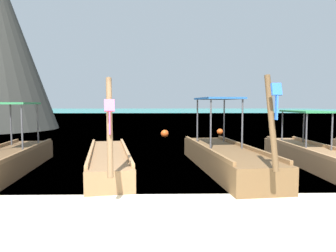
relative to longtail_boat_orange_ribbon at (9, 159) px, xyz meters
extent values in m
plane|color=beige|center=(4.62, -3.75, -0.36)|extent=(120.00, 120.00, 0.00)
plane|color=teal|center=(4.62, 57.59, -0.36)|extent=(120.00, 120.00, 0.00)
cube|color=brown|center=(0.00, 0.00, -0.07)|extent=(1.66, 5.11, 0.60)
cube|color=brown|center=(0.57, 0.05, 0.28)|extent=(0.49, 4.61, 0.10)
cylinder|color=#4C4C51|center=(0.44, -0.09, 0.91)|extent=(0.05, 0.05, 1.36)
cylinder|color=#4C4C51|center=(-0.55, 1.34, 0.91)|extent=(0.05, 0.05, 1.36)
cylinder|color=#4C4C51|center=(0.30, 1.41, 0.91)|extent=(0.05, 0.05, 1.36)
cube|color=#2D844C|center=(-0.06, 0.63, 1.62)|extent=(1.19, 1.79, 0.06)
cube|color=olive|center=(2.85, 0.22, -0.10)|extent=(2.05, 5.63, 0.53)
cube|color=#AF7F52|center=(2.34, 0.13, 0.21)|extent=(0.96, 5.01, 0.10)
cube|color=#AF7F52|center=(3.36, 0.31, 0.21)|extent=(0.96, 5.01, 0.10)
cylinder|color=brown|center=(3.37, -2.71, 1.16)|extent=(0.27, 0.86, 2.04)
cube|color=#F24C8C|center=(3.40, -2.87, 1.58)|extent=(0.22, 0.17, 0.25)
cube|color=#F24C8C|center=(3.40, -2.89, 1.23)|extent=(0.04, 0.08, 0.46)
cube|color=brown|center=(6.34, 0.13, -0.05)|extent=(1.99, 5.93, 0.64)
cube|color=brown|center=(5.70, 0.06, 0.32)|extent=(0.66, 5.32, 0.10)
cube|color=brown|center=(6.98, 0.20, 0.32)|extent=(0.66, 5.32, 0.10)
cylinder|color=brown|center=(6.66, -2.86, 1.24)|extent=(0.19, 0.63, 1.96)
cube|color=blue|center=(6.68, -3.03, 1.89)|extent=(0.21, 0.14, 0.25)
cube|color=blue|center=(6.69, -3.05, 1.53)|extent=(0.04, 0.08, 0.48)
cylinder|color=#4C4C51|center=(5.88, -0.07, 1.01)|extent=(0.06, 0.06, 1.48)
cylinder|color=#4C4C51|center=(6.83, 0.04, 1.01)|extent=(0.06, 0.06, 1.48)
cylinder|color=#4C4C51|center=(5.69, 1.67, 1.01)|extent=(0.06, 0.06, 1.48)
cylinder|color=#4C4C51|center=(6.64, 1.77, 1.01)|extent=(0.06, 0.06, 1.48)
cube|color=#235BA3|center=(6.26, 0.85, 1.78)|extent=(1.37, 2.06, 0.06)
cube|color=olive|center=(9.26, 0.43, -0.09)|extent=(1.20, 6.54, 0.55)
cube|color=#AF7F52|center=(8.74, 0.44, 0.23)|extent=(0.15, 6.00, 0.10)
cube|color=#AF7F52|center=(9.79, 0.43, 0.23)|extent=(0.15, 6.00, 0.10)
cylinder|color=#4C4C51|center=(8.87, 0.27, 0.75)|extent=(0.05, 0.05, 1.14)
cylinder|color=#4C4C51|center=(9.66, 0.26, 0.75)|extent=(0.05, 0.05, 1.14)
cylinder|color=#4C4C51|center=(8.89, 2.23, 0.75)|extent=(0.05, 0.05, 1.14)
cylinder|color=#4C4C51|center=(9.68, 2.22, 0.75)|extent=(0.05, 0.05, 1.14)
cube|color=#2D844C|center=(9.27, 1.25, 1.35)|extent=(0.98, 2.17, 0.06)
cone|color=#3D3D38|center=(-5.81, 16.29, 2.09)|extent=(3.60, 3.60, 4.91)
sphere|color=#EA5119|center=(4.65, 8.97, -0.13)|extent=(0.45, 0.45, 0.45)
sphere|color=#EA5119|center=(8.17, 10.45, -0.17)|extent=(0.39, 0.39, 0.39)
camera|label=1|loc=(4.42, -9.12, 1.61)|focal=33.43mm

